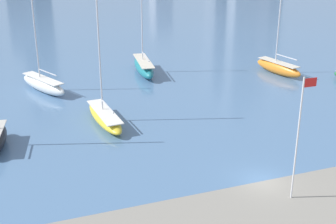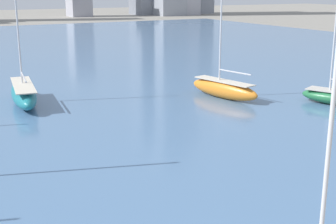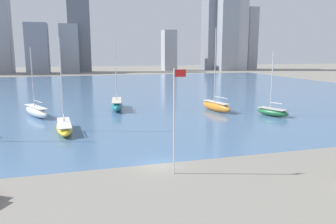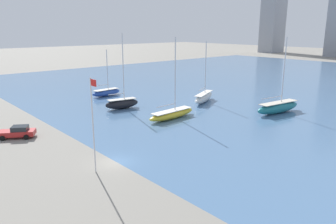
# 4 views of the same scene
# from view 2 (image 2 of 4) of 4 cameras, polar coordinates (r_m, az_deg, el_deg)

# --- Properties ---
(flag_pole) EXTENTS (1.24, 0.14, 10.47)m
(flag_pole) POSITION_cam_2_polar(r_m,az_deg,el_deg) (14.55, 18.75, -9.04)
(flag_pole) COLOR silver
(flag_pole) RESTS_ON ground_plane
(sailboat_orange) EXTENTS (3.71, 9.26, 16.70)m
(sailboat_orange) POSITION_cam_2_polar(r_m,az_deg,el_deg) (50.11, 6.81, 2.93)
(sailboat_orange) COLOR orange
(sailboat_orange) RESTS_ON harbor_water
(sailboat_teal) EXTENTS (3.70, 11.05, 13.82)m
(sailboat_teal) POSITION_cam_2_polar(r_m,az_deg,el_deg) (49.20, -17.19, 2.16)
(sailboat_teal) COLOR #1E757F
(sailboat_teal) RESTS_ON harbor_water
(sailboat_green) EXTENTS (4.85, 7.04, 12.02)m
(sailboat_green) POSITION_cam_2_polar(r_m,az_deg,el_deg) (50.07, 19.59, 1.84)
(sailboat_green) COLOR #236B3D
(sailboat_green) RESTS_ON harbor_water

